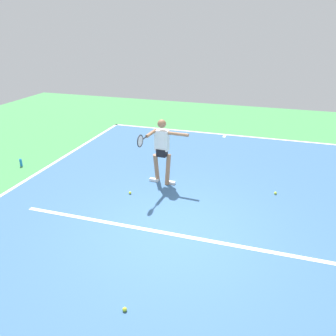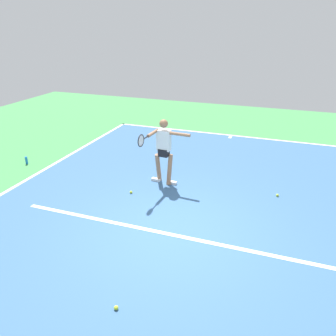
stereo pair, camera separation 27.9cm
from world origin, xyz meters
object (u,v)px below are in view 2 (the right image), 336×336
Objects in this scene: tennis_ball_near_service_line at (116,308)px; tennis_ball_centre_court at (131,192)px; tennis_ball_near_player at (277,195)px; water_bottle at (26,160)px; tennis_player at (163,148)px.

tennis_ball_centre_court is (1.37, -3.36, 0.00)m from tennis_ball_near_service_line.
tennis_ball_near_player and tennis_ball_near_service_line have the same top height.
water_bottle is (7.11, 0.40, 0.08)m from tennis_ball_near_player.
water_bottle is (4.27, 0.17, -0.86)m from tennis_player.
water_bottle is at bearing -38.29° from tennis_ball_near_service_line.
tennis_ball_near_player is 1.00× the size of tennis_ball_centre_court.
tennis_ball_centre_court is at bearing 170.05° from water_bottle.
tennis_ball_near_service_line is at bearing 104.88° from tennis_player.
tennis_player is 25.81× the size of tennis_ball_centre_court.
tennis_ball_near_player is 3.55m from tennis_ball_centre_court.
tennis_player is 25.81× the size of tennis_ball_near_service_line.
water_bottle is at bearing 5.99° from tennis_player.
tennis_ball_near_player is 1.00× the size of tennis_ball_near_service_line.
water_bottle is (5.09, -4.02, 0.08)m from tennis_ball_near_service_line.
tennis_player reaches higher than water_bottle.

